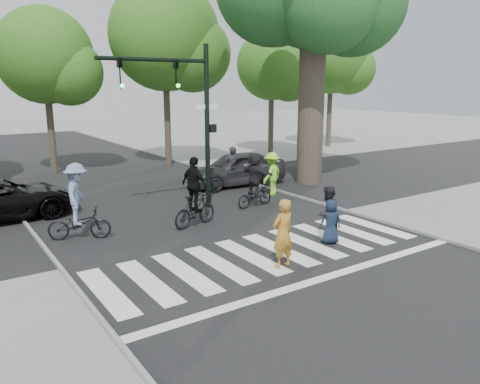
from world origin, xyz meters
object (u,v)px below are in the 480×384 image
(pedestrian_adult, at_px, (327,214))
(car_grey, at_px, (236,169))
(traffic_signal, at_px, (186,104))
(cyclist_right, at_px, (255,183))
(cyclist_left, at_px, (78,207))
(pedestrian_child, at_px, (331,222))
(pedestrian_woman, at_px, (283,234))
(cyclist_mid, at_px, (195,198))

(pedestrian_adult, relative_size, car_grey, 0.36)
(traffic_signal, relative_size, car_grey, 1.29)
(pedestrian_adult, relative_size, cyclist_right, 0.80)
(cyclist_left, relative_size, car_grey, 0.50)
(cyclist_right, height_order, car_grey, cyclist_right)
(pedestrian_child, bearing_deg, cyclist_left, -13.97)
(pedestrian_woman, height_order, cyclist_mid, cyclist_mid)
(pedestrian_adult, bearing_deg, car_grey, -116.61)
(pedestrian_child, relative_size, cyclist_right, 0.63)
(cyclist_left, height_order, cyclist_mid, cyclist_left)
(pedestrian_child, height_order, cyclist_right, cyclist_right)
(pedestrian_woman, bearing_deg, pedestrian_child, -170.06)
(pedestrian_woman, relative_size, car_grey, 0.39)
(cyclist_mid, xyz_separation_m, car_grey, (4.70, 4.64, -0.16))
(pedestrian_woman, xyz_separation_m, car_grey, (4.56, 9.03, -0.11))
(pedestrian_adult, distance_m, car_grey, 8.44)
(traffic_signal, distance_m, pedestrian_adult, 6.46)
(cyclist_mid, xyz_separation_m, cyclist_right, (3.12, 0.97, -0.02))
(pedestrian_child, height_order, car_grey, car_grey)
(pedestrian_child, height_order, cyclist_left, cyclist_left)
(traffic_signal, distance_m, cyclist_left, 5.29)
(pedestrian_adult, bearing_deg, cyclist_mid, -66.00)
(pedestrian_adult, distance_m, cyclist_right, 4.53)
(traffic_signal, relative_size, cyclist_mid, 2.58)
(pedestrian_child, distance_m, pedestrian_adult, 0.28)
(pedestrian_woman, height_order, pedestrian_child, pedestrian_woman)
(cyclist_mid, bearing_deg, pedestrian_woman, -88.23)
(pedestrian_woman, relative_size, cyclist_mid, 0.78)
(cyclist_mid, relative_size, cyclist_right, 1.10)
(car_grey, bearing_deg, pedestrian_adult, -10.16)
(cyclist_mid, height_order, cyclist_right, cyclist_mid)
(cyclist_right, bearing_deg, pedestrian_adult, -97.35)
(pedestrian_child, distance_m, cyclist_right, 4.75)
(pedestrian_adult, relative_size, cyclist_mid, 0.73)
(cyclist_left, height_order, car_grey, cyclist_left)
(pedestrian_woman, relative_size, cyclist_right, 0.86)
(cyclist_left, relative_size, cyclist_right, 1.11)
(pedestrian_child, relative_size, cyclist_left, 0.57)
(cyclist_left, xyz_separation_m, car_grey, (8.24, 3.86, -0.22))
(car_grey, bearing_deg, pedestrian_woman, -22.16)
(traffic_signal, distance_m, car_grey, 5.73)
(cyclist_left, bearing_deg, pedestrian_adult, -35.26)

